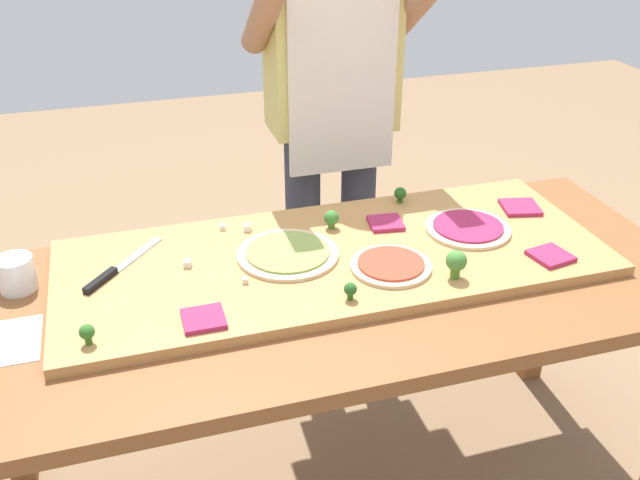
# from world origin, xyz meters

# --- Properties ---
(prep_table) EXTENTS (1.86, 0.78, 0.76)m
(prep_table) POSITION_xyz_m (0.00, 0.00, 0.66)
(prep_table) COLOR brown
(prep_table) RESTS_ON ground
(cutting_board) EXTENTS (1.40, 0.56, 0.03)m
(cutting_board) POSITION_xyz_m (0.04, 0.09, 0.77)
(cutting_board) COLOR #B27F47
(cutting_board) RESTS_ON prep_table
(chefs_knife) EXTENTS (0.20, 0.24, 0.02)m
(chefs_knife) POSITION_xyz_m (-0.51, 0.15, 0.79)
(chefs_knife) COLOR #B7BABF
(chefs_knife) RESTS_ON cutting_board
(pizza_whole_beet_magenta) EXTENTS (0.23, 0.23, 0.02)m
(pizza_whole_beet_magenta) POSITION_xyz_m (0.43, 0.11, 0.79)
(pizza_whole_beet_magenta) COLOR beige
(pizza_whole_beet_magenta) RESTS_ON cutting_board
(pizza_whole_pesto_green) EXTENTS (0.26, 0.26, 0.02)m
(pizza_whole_pesto_green) POSITION_xyz_m (-0.08, 0.11, 0.79)
(pizza_whole_pesto_green) COLOR beige
(pizza_whole_pesto_green) RESTS_ON cutting_board
(pizza_whole_tomato_red) EXTENTS (0.20, 0.20, 0.02)m
(pizza_whole_tomato_red) POSITION_xyz_m (0.15, -0.02, 0.79)
(pizza_whole_tomato_red) COLOR beige
(pizza_whole_tomato_red) RESTS_ON cutting_board
(pizza_slice_near_right) EXTENTS (0.11, 0.11, 0.01)m
(pizza_slice_near_right) POSITION_xyz_m (0.56, -0.09, 0.79)
(pizza_slice_near_right) COLOR #9E234C
(pizza_slice_near_right) RESTS_ON cutting_board
(pizza_slice_far_left) EXTENTS (0.10, 0.10, 0.01)m
(pizza_slice_far_left) POSITION_xyz_m (0.22, 0.20, 0.79)
(pizza_slice_far_left) COLOR #9E234C
(pizza_slice_far_left) RESTS_ON cutting_board
(pizza_slice_far_right) EXTENTS (0.09, 0.09, 0.01)m
(pizza_slice_far_right) POSITION_xyz_m (-0.33, -0.11, 0.79)
(pizza_slice_far_right) COLOR #9E234C
(pizza_slice_far_right) RESTS_ON cutting_board
(pizza_slice_near_left) EXTENTS (0.12, 0.12, 0.01)m
(pizza_slice_near_left) POSITION_xyz_m (0.63, 0.18, 0.79)
(pizza_slice_near_left) COLOR #9E234C
(pizza_slice_near_left) RESTS_ON cutting_board
(broccoli_floret_back_left) EXTENTS (0.03, 0.03, 0.04)m
(broccoli_floret_back_left) POSITION_xyz_m (0.01, -0.12, 0.81)
(broccoli_floret_back_left) COLOR #2C5915
(broccoli_floret_back_left) RESTS_ON cutting_board
(broccoli_floret_center_right) EXTENTS (0.04, 0.04, 0.05)m
(broccoli_floret_center_right) POSITION_xyz_m (0.32, 0.32, 0.81)
(broccoli_floret_center_right) COLOR #2C5915
(broccoli_floret_center_right) RESTS_ON cutting_board
(broccoli_floret_back_mid) EXTENTS (0.05, 0.05, 0.07)m
(broccoli_floret_back_mid) POSITION_xyz_m (0.28, -0.10, 0.83)
(broccoli_floret_back_mid) COLOR #487A23
(broccoli_floret_back_mid) RESTS_ON cutting_board
(broccoli_floret_center_left) EXTENTS (0.03, 0.03, 0.05)m
(broccoli_floret_center_left) POSITION_xyz_m (-0.57, -0.12, 0.81)
(broccoli_floret_center_left) COLOR #366618
(broccoli_floret_center_left) RESTS_ON cutting_board
(broccoli_floret_front_left) EXTENTS (0.04, 0.04, 0.05)m
(broccoli_floret_front_left) POSITION_xyz_m (0.07, 0.23, 0.81)
(broccoli_floret_front_left) COLOR #3F7220
(broccoli_floret_front_left) RESTS_ON cutting_board
(cheese_crumble_a) EXTENTS (0.02, 0.02, 0.01)m
(cheese_crumble_a) POSITION_xyz_m (-0.21, 0.02, 0.79)
(cheese_crumble_a) COLOR silver
(cheese_crumble_a) RESTS_ON cutting_board
(cheese_crumble_b) EXTENTS (0.02, 0.02, 0.02)m
(cheese_crumble_b) POSITION_xyz_m (-0.15, 0.28, 0.79)
(cheese_crumble_b) COLOR white
(cheese_crumble_b) RESTS_ON cutting_board
(cheese_crumble_c) EXTENTS (0.02, 0.02, 0.01)m
(cheese_crumble_c) POSITION_xyz_m (-0.21, 0.30, 0.79)
(cheese_crumble_c) COLOR white
(cheese_crumble_c) RESTS_ON cutting_board
(cheese_crumble_d) EXTENTS (0.02, 0.02, 0.02)m
(cheese_crumble_d) POSITION_xyz_m (-0.33, 0.13, 0.79)
(cheese_crumble_d) COLOR white
(cheese_crumble_d) RESTS_ON cutting_board
(flour_cup) EXTENTS (0.09, 0.09, 0.09)m
(flour_cup) POSITION_xyz_m (-0.74, 0.19, 0.79)
(flour_cup) COLOR white
(flour_cup) RESTS_ON prep_table
(recipe_note) EXTENTS (0.13, 0.18, 0.00)m
(recipe_note) POSITION_xyz_m (-0.74, -0.03, 0.76)
(recipe_note) COLOR white
(recipe_note) RESTS_ON prep_table
(cook_center) EXTENTS (0.54, 0.39, 1.67)m
(cook_center) POSITION_xyz_m (0.22, 0.68, 1.00)
(cook_center) COLOR #333847
(cook_center) RESTS_ON ground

